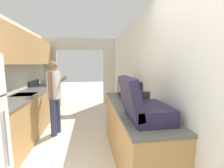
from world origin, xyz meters
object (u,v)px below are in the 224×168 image
microwave (129,89)px  book_stack (132,102)px  person (54,96)px  range_oven (45,100)px  suitcase (142,107)px

microwave → book_stack: microwave is taller
book_stack → person: bearing=142.3°
range_oven → person: person is taller
person → book_stack: (1.42, -1.10, 0.09)m
range_oven → suitcase: 3.70m
suitcase → book_stack: (0.07, 0.64, -0.12)m
range_oven → microwave: 2.86m
range_oven → suitcase: size_ratio=1.81×
microwave → range_oven: bearing=139.1°
suitcase → microwave: size_ratio=1.22×
person → suitcase: (1.35, -1.74, 0.21)m
range_oven → microwave: (2.11, -1.83, 0.60)m
person → range_oven: bearing=40.1°
range_oven → suitcase: suitcase is taller
range_oven → book_stack: range_oven is taller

